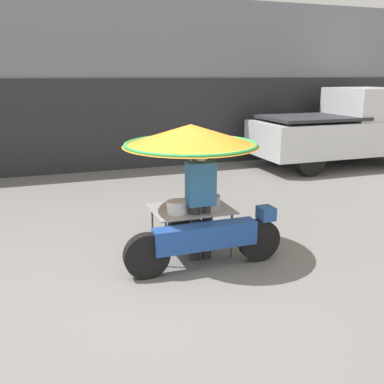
{
  "coord_description": "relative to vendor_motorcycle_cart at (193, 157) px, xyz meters",
  "views": [
    {
      "loc": [
        -1.37,
        -4.84,
        2.5
      ],
      "look_at": [
        0.55,
        0.57,
        0.92
      ],
      "focal_mm": 40.0,
      "sensor_mm": 36.0,
      "label": 1
    }
  ],
  "objects": [
    {
      "name": "ground_plane",
      "position": [
        -0.55,
        -0.54,
        -1.42
      ],
      "size": [
        36.0,
        36.0,
        0.0
      ],
      "primitive_type": "plane",
      "color": "slate"
    },
    {
      "name": "shopfront_building",
      "position": [
        -0.55,
        7.01,
        0.79
      ],
      "size": [
        28.0,
        2.06,
        4.46
      ],
      "color": "gray",
      "rests_on": "ground"
    },
    {
      "name": "vendor_motorcycle_cart",
      "position": [
        0.0,
        0.0,
        0.0
      ],
      "size": [
        2.17,
        1.87,
        1.85
      ],
      "color": "black",
      "rests_on": "ground"
    },
    {
      "name": "vendor_person",
      "position": [
        0.04,
        -0.18,
        -0.53
      ],
      "size": [
        0.38,
        0.22,
        1.59
      ],
      "color": "#2D2D33",
      "rests_on": "ground"
    },
    {
      "name": "pickup_truck",
      "position": [
        6.04,
        4.45,
        -0.41
      ],
      "size": [
        4.88,
        1.96,
        2.14
      ],
      "color": "black",
      "rests_on": "ground"
    }
  ]
}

